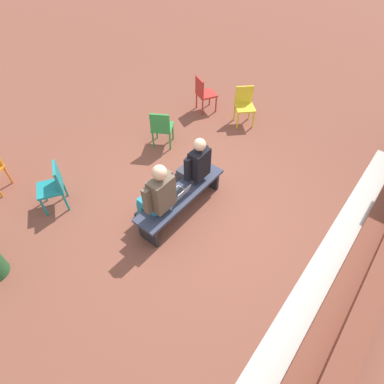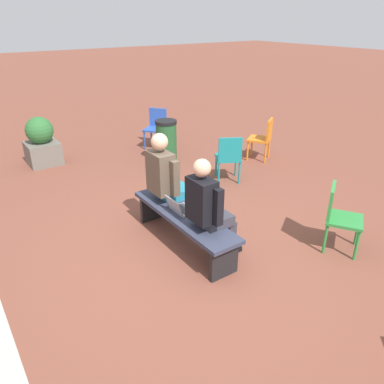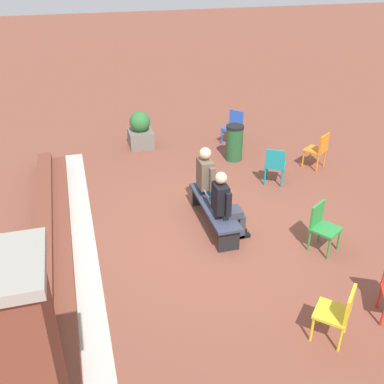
{
  "view_description": "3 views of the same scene",
  "coord_description": "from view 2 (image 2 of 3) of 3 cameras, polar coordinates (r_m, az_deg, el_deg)",
  "views": [
    {
      "loc": [
        2.73,
        2.12,
        4.01
      ],
      "look_at": [
        0.54,
        0.34,
        1.05
      ],
      "focal_mm": 28.0,
      "sensor_mm": 36.0,
      "label": 1
    },
    {
      "loc": [
        -3.18,
        2.12,
        2.7
      ],
      "look_at": [
        -0.27,
        0.08,
        1.0
      ],
      "focal_mm": 35.0,
      "sensor_mm": 36.0,
      "label": 2
    },
    {
      "loc": [
        -6.38,
        2.12,
        4.59
      ],
      "look_at": [
        0.29,
        0.26,
        0.73
      ],
      "focal_mm": 42.0,
      "sensor_mm": 36.0,
      "label": 3
    }
  ],
  "objects": [
    {
      "name": "laptop",
      "position": [
        4.68,
        -1.82,
        -2.49
      ],
      "size": [
        0.32,
        0.29,
        0.21
      ],
      "color": "#9EA0A5",
      "rests_on": "bench"
    },
    {
      "name": "plastic_chair_mid_courtyard",
      "position": [
        8.38,
        -5.46,
        10.04
      ],
      "size": [
        0.59,
        0.59,
        0.84
      ],
      "color": "#2D56B7",
      "rests_on": "ground"
    },
    {
      "name": "litter_bin",
      "position": [
        7.4,
        -3.92,
        7.63
      ],
      "size": [
        0.42,
        0.42,
        0.86
      ],
      "color": "#23562D",
      "rests_on": "ground"
    },
    {
      "name": "person_student",
      "position": [
        4.28,
        2.57,
        -2.31
      ],
      "size": [
        0.52,
        0.66,
        1.31
      ],
      "color": "#383842",
      "rests_on": "ground"
    },
    {
      "name": "plastic_chair_foreground",
      "position": [
        7.69,
        10.81,
        8.29
      ],
      "size": [
        0.58,
        0.58,
        0.84
      ],
      "color": "orange",
      "rests_on": "ground"
    },
    {
      "name": "plastic_chair_far_left",
      "position": [
        4.92,
        21.44,
        -3.16
      ],
      "size": [
        0.58,
        0.58,
        0.84
      ],
      "color": "#2D893D",
      "rests_on": "ground"
    },
    {
      "name": "bench",
      "position": [
        4.71,
        -1.27,
        -4.3
      ],
      "size": [
        1.8,
        0.44,
        0.45
      ],
      "color": "#33384C",
      "rests_on": "ground"
    },
    {
      "name": "planter",
      "position": [
        7.89,
        -21.95,
        6.99
      ],
      "size": [
        0.6,
        0.6,
        0.94
      ],
      "color": "#6B665B",
      "rests_on": "ground"
    },
    {
      "name": "ground_plane",
      "position": [
        4.68,
        -1.11,
        -9.7
      ],
      "size": [
        60.0,
        60.0,
        0.0
      ],
      "primitive_type": "plane",
      "color": "brown"
    },
    {
      "name": "plastic_chair_far_right",
      "position": [
        6.51,
        5.63,
        5.49
      ],
      "size": [
        0.58,
        0.58,
        0.84
      ],
      "color": "teal",
      "rests_on": "ground"
    },
    {
      "name": "person_adult",
      "position": [
        4.93,
        -3.66,
        1.93
      ],
      "size": [
        0.56,
        0.71,
        1.37
      ],
      "color": "teal",
      "rests_on": "ground"
    }
  ]
}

